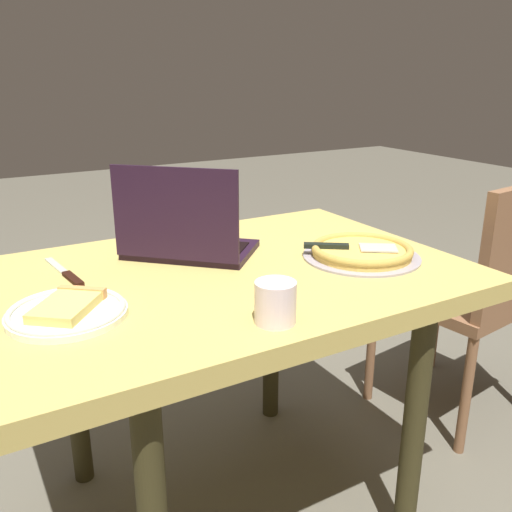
# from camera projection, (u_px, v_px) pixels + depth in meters

# --- Properties ---
(ground_plane) EXTENTS (12.00, 12.00, 0.00)m
(ground_plane) POSITION_uv_depth(u_px,v_px,m) (232.00, 506.00, 1.64)
(ground_plane) COLOR #615D50
(dining_table) EXTENTS (1.18, 0.83, 0.75)m
(dining_table) POSITION_uv_depth(u_px,v_px,m) (228.00, 301.00, 1.43)
(dining_table) COLOR tan
(dining_table) RESTS_ON ground_plane
(laptop) EXTENTS (0.40, 0.39, 0.26)m
(laptop) POSITION_uv_depth(u_px,v_px,m) (186.00, 237.00, 1.48)
(laptop) COLOR black
(laptop) RESTS_ON dining_table
(pizza_plate) EXTENTS (0.24, 0.24, 0.04)m
(pizza_plate) POSITION_uv_depth(u_px,v_px,m) (67.00, 311.00, 1.13)
(pizza_plate) COLOR white
(pizza_plate) RESTS_ON dining_table
(pizza_tray) EXTENTS (0.31, 0.31, 0.04)m
(pizza_tray) POSITION_uv_depth(u_px,v_px,m) (361.00, 251.00, 1.49)
(pizza_tray) COLOR #9D959E
(pizza_tray) RESTS_ON dining_table
(table_knife) EXTENTS (0.05, 0.25, 0.01)m
(table_knife) POSITION_uv_depth(u_px,v_px,m) (67.00, 274.00, 1.36)
(table_knife) COLOR beige
(table_knife) RESTS_ON dining_table
(drink_cup) EXTENTS (0.08, 0.08, 0.09)m
(drink_cup) POSITION_uv_depth(u_px,v_px,m) (275.00, 302.00, 1.10)
(drink_cup) COLOR silver
(drink_cup) RESTS_ON dining_table
(chair_near) EXTENTS (0.50, 0.50, 0.89)m
(chair_near) POSITION_uv_depth(u_px,v_px,m) (478.00, 286.00, 1.93)
(chair_near) COLOR brown
(chair_near) RESTS_ON ground_plane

